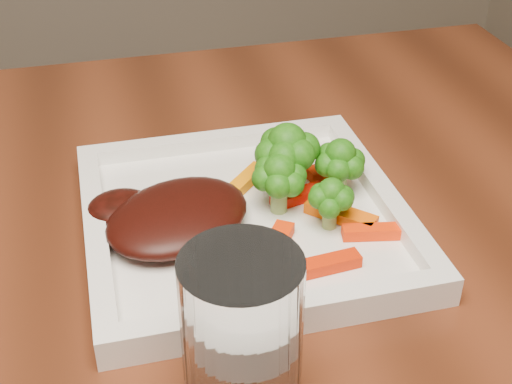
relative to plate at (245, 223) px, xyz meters
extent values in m
cube|color=white|center=(0.00, 0.00, 0.00)|extent=(0.27, 0.27, 0.01)
ellipsoid|color=#340A07|center=(-0.06, 0.00, 0.02)|extent=(0.16, 0.15, 0.03)
cube|color=red|center=(0.05, -0.08, 0.01)|extent=(0.06, 0.02, 0.01)
cube|color=#FF3104|center=(0.10, -0.05, 0.01)|extent=(0.05, 0.02, 0.01)
cube|color=#F22F03|center=(0.01, -0.05, 0.01)|extent=(0.05, 0.06, 0.01)
cube|color=red|center=(0.10, 0.05, 0.01)|extent=(0.06, 0.03, 0.01)
cube|color=orange|center=(0.01, 0.05, 0.01)|extent=(0.04, 0.05, 0.01)
cube|color=#FF5F04|center=(0.08, -0.02, 0.01)|extent=(0.06, 0.06, 0.01)
cube|color=red|center=(0.05, 0.01, 0.01)|extent=(0.05, 0.03, 0.01)
cylinder|color=white|center=(-0.05, -0.19, 0.05)|extent=(0.08, 0.08, 0.12)
camera|label=1|loc=(-0.11, -0.49, 0.37)|focal=50.00mm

